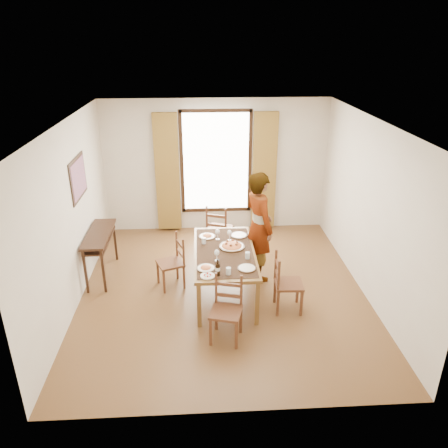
{
  "coord_description": "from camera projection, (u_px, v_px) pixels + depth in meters",
  "views": [
    {
      "loc": [
        -0.34,
        -6.06,
        3.83
      ],
      "look_at": [
        0.04,
        0.38,
        1.0
      ],
      "focal_mm": 35.0,
      "sensor_mm": 36.0,
      "label": 1
    }
  ],
  "objects": [
    {
      "name": "wine_glass_b",
      "position": [
        229.0,
        235.0,
        7.01
      ],
      "size": [
        0.08,
        0.08,
        0.18
      ],
      "primitive_type": null,
      "color": "white",
      "rests_on": "dining_table"
    },
    {
      "name": "plate_se",
      "position": [
        247.0,
        267.0,
        6.19
      ],
      "size": [
        0.27,
        0.27,
        0.05
      ],
      "primitive_type": null,
      "color": "silver",
      "rests_on": "dining_table"
    },
    {
      "name": "pasta_platter",
      "position": [
        232.0,
        244.0,
        6.81
      ],
      "size": [
        0.4,
        0.4,
        0.1
      ],
      "primitive_type": null,
      "color": "red",
      "rests_on": "dining_table"
    },
    {
      "name": "caprese_plate",
      "position": [
        208.0,
        275.0,
        6.0
      ],
      "size": [
        0.2,
        0.2,
        0.04
      ],
      "primitive_type": null,
      "color": "silver",
      "rests_on": "dining_table"
    },
    {
      "name": "chair_west",
      "position": [
        172.0,
        263.0,
        7.06
      ],
      "size": [
        0.51,
        0.51,
        0.89
      ],
      "rotation": [
        0.0,
        0.0,
        -1.2
      ],
      "color": "brown",
      "rests_on": "ground"
    },
    {
      "name": "tumbler_a",
      "position": [
        248.0,
        255.0,
        6.47
      ],
      "size": [
        0.07,
        0.07,
        0.1
      ],
      "primitive_type": "cylinder",
      "color": "silver",
      "rests_on": "dining_table"
    },
    {
      "name": "tumbler_c",
      "position": [
        228.0,
        271.0,
        6.05
      ],
      "size": [
        0.07,
        0.07,
        0.1
      ],
      "primitive_type": "cylinder",
      "color": "silver",
      "rests_on": "dining_table"
    },
    {
      "name": "wine_glass_c",
      "position": [
        218.0,
        234.0,
        7.05
      ],
      "size": [
        0.08,
        0.08,
        0.18
      ],
      "primitive_type": null,
      "color": "white",
      "rests_on": "dining_table"
    },
    {
      "name": "plate_ne",
      "position": [
        239.0,
        234.0,
        7.2
      ],
      "size": [
        0.27,
        0.27,
        0.05
      ],
      "primitive_type": null,
      "color": "silver",
      "rests_on": "dining_table"
    },
    {
      "name": "console_table",
      "position": [
        99.0,
        239.0,
        7.26
      ],
      "size": [
        0.38,
        1.2,
        0.8
      ],
      "color": "#321810",
      "rests_on": "ground"
    },
    {
      "name": "man",
      "position": [
        259.0,
        227.0,
        7.13
      ],
      "size": [
        0.97,
        0.89,
        1.86
      ],
      "primitive_type": "imported",
      "rotation": [
        0.0,
        0.0,
        1.93
      ],
      "color": "gray",
      "rests_on": "ground"
    },
    {
      "name": "chair_north",
      "position": [
        219.0,
        230.0,
        8.17
      ],
      "size": [
        0.55,
        0.55,
        0.96
      ],
      "rotation": [
        0.0,
        0.0,
        2.78
      ],
      "color": "brown",
      "rests_on": "ground"
    },
    {
      "name": "ground",
      "position": [
        223.0,
        290.0,
        7.1
      ],
      "size": [
        5.0,
        5.0,
        0.0
      ],
      "primitive_type": "plane",
      "color": "#553B1A",
      "rests_on": "ground"
    },
    {
      "name": "dining_table",
      "position": [
        225.0,
        255.0,
        6.74
      ],
      "size": [
        0.93,
        1.82,
        0.76
      ],
      "color": "brown",
      "rests_on": "ground"
    },
    {
      "name": "wine_glass_a",
      "position": [
        217.0,
        255.0,
        6.38
      ],
      "size": [
        0.08,
        0.08,
        0.18
      ],
      "primitive_type": null,
      "color": "white",
      "rests_on": "dining_table"
    },
    {
      "name": "chair_south",
      "position": [
        226.0,
        311.0,
        5.83
      ],
      "size": [
        0.49,
        0.49,
        0.91
      ],
      "rotation": [
        0.0,
        0.0,
        -0.26
      ],
      "color": "brown",
      "rests_on": "ground"
    },
    {
      "name": "chair_east",
      "position": [
        286.0,
        285.0,
        6.44
      ],
      "size": [
        0.42,
        0.42,
        0.91
      ],
      "rotation": [
        0.0,
        0.0,
        1.53
      ],
      "color": "brown",
      "rests_on": "ground"
    },
    {
      "name": "wine_bottle",
      "position": [
        218.0,
        267.0,
        5.99
      ],
      "size": [
        0.07,
        0.07,
        0.25
      ],
      "primitive_type": null,
      "color": "black",
      "rests_on": "dining_table"
    },
    {
      "name": "plate_nw",
      "position": [
        207.0,
        235.0,
        7.16
      ],
      "size": [
        0.27,
        0.27,
        0.05
      ],
      "primitive_type": null,
      "color": "silver",
      "rests_on": "dining_table"
    },
    {
      "name": "plate_sw",
      "position": [
        206.0,
        267.0,
        6.19
      ],
      "size": [
        0.27,
        0.27,
        0.05
      ],
      "primitive_type": null,
      "color": "silver",
      "rests_on": "dining_table"
    },
    {
      "name": "tumbler_b",
      "position": [
        204.0,
        241.0,
        6.93
      ],
      "size": [
        0.07,
        0.07,
        0.1
      ],
      "primitive_type": "cylinder",
      "color": "silver",
      "rests_on": "dining_table"
    },
    {
      "name": "room_shell",
      "position": [
        222.0,
        198.0,
        6.6
      ],
      "size": [
        4.6,
        5.1,
        2.74
      ],
      "color": "beige",
      "rests_on": "ground"
    }
  ]
}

